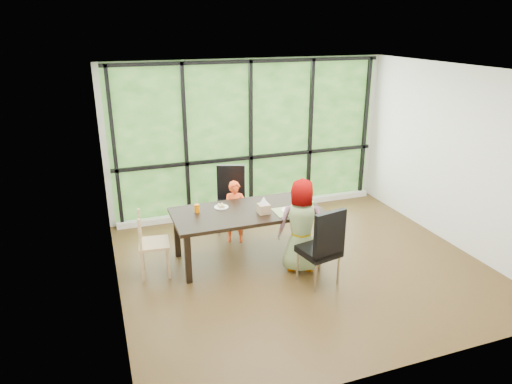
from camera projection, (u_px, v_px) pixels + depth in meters
ground at (301, 265)px, 6.62m from camera, size 5.00×5.00×0.00m
back_wall at (250, 138)px, 8.14m from camera, size 5.00×0.00×5.00m
foliage_backdrop at (250, 138)px, 8.12m from camera, size 4.80×0.02×2.65m
window_mullions at (251, 138)px, 8.09m from camera, size 4.80×0.06×2.65m
window_sill at (252, 208)px, 8.50m from camera, size 4.80×0.12×0.10m
dining_table at (247, 234)px, 6.69m from camera, size 2.15×1.10×0.75m
chair_window_leather at (231, 200)px, 7.50m from camera, size 0.59×0.59×1.08m
chair_interior_leather at (319, 245)px, 5.99m from camera, size 0.54×0.54×1.08m
chair_end_beech at (154, 244)px, 6.24m from camera, size 0.44×0.46×0.90m
child_toddler at (235, 212)px, 7.17m from camera, size 0.42×0.33×0.99m
child_older at (303, 225)px, 6.30m from camera, size 0.75×0.62×1.32m
placemat at (290, 211)px, 6.53m from camera, size 0.46×0.34×0.01m
plate_far at (221, 207)px, 6.66m from camera, size 0.21×0.21×0.01m
plate_near at (290, 210)px, 6.55m from camera, size 0.25×0.25×0.02m
orange_cup at (197, 208)px, 6.48m from camera, size 0.07×0.07×0.12m
green_cup at (311, 205)px, 6.60m from camera, size 0.07×0.07×0.11m
white_mug at (308, 197)px, 6.92m from camera, size 0.09×0.09×0.09m
tissue_box at (264, 209)px, 6.45m from camera, size 0.16×0.16×0.13m
crepe_rolls_far at (221, 206)px, 6.65m from camera, size 0.10×0.12×0.04m
crepe_rolls_near at (290, 208)px, 6.54m from camera, size 0.10×0.12×0.04m
straw_white at (197, 202)px, 6.44m from camera, size 0.01×0.04×0.20m
straw_pink at (312, 199)px, 6.56m from camera, size 0.01×0.04×0.20m
tissue at (264, 200)px, 6.40m from camera, size 0.12×0.12×0.11m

